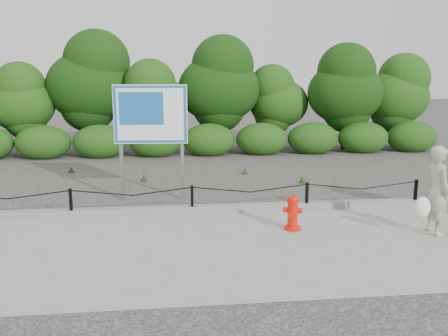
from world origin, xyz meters
TOP-DOWN VIEW (x-y plane):
  - ground at (0.00, 0.00)m, footprint 90.00×90.00m
  - sidewalk at (0.00, -2.00)m, footprint 14.00×4.00m
  - curb at (0.00, 0.05)m, footprint 14.00×0.22m
  - chain_barrier at (0.00, 0.00)m, footprint 10.06×0.06m
  - treeline at (0.17, 8.97)m, footprint 20.10×3.56m
  - fire_hydrant at (1.84, -1.31)m, footprint 0.43×0.43m
  - pedestrian at (4.38, -1.83)m, footprint 0.71×0.62m
  - advertising_sign at (-0.89, 1.48)m, footprint 1.72×0.25m

SIDE VIEW (x-z plane):
  - ground at x=0.00m, z-range 0.00..0.00m
  - sidewalk at x=0.00m, z-range 0.00..0.08m
  - curb at x=0.00m, z-range 0.08..0.22m
  - fire_hydrant at x=1.84m, z-range 0.06..0.76m
  - chain_barrier at x=0.00m, z-range 0.16..0.76m
  - pedestrian at x=4.38m, z-range 0.06..1.71m
  - advertising_sign at x=-0.89m, z-range 0.56..3.31m
  - treeline at x=0.17m, z-range 0.11..4.66m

